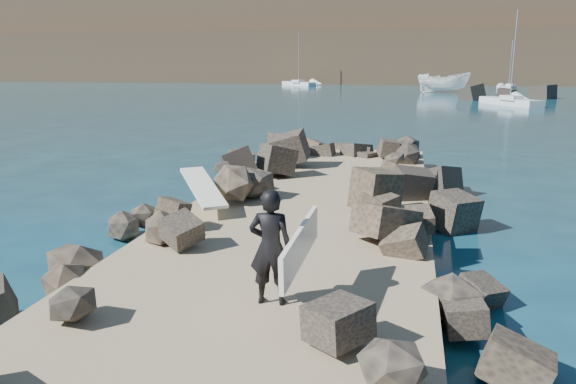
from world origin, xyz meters
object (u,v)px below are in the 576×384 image
(surfer_with_board, at_px, (275,247))
(boat_imported, at_px, (443,83))
(surfboard_resting, at_px, (203,192))
(sailboat_e, at_px, (299,83))

(surfer_with_board, bearing_deg, boat_imported, 85.19)
(surfboard_resting, relative_size, surfer_with_board, 1.09)
(surfboard_resting, relative_size, boat_imported, 0.35)
(surfboard_resting, height_order, sailboat_e, sailboat_e)
(surfboard_resting, xyz_separation_m, boat_imported, (9.07, 66.64, 0.30))
(surfboard_resting, height_order, surfer_with_board, surfer_with_board)
(boat_imported, bearing_deg, surfer_with_board, -173.84)
(boat_imported, xyz_separation_m, surfer_with_board, (-6.03, -71.67, 0.15))
(boat_imported, distance_m, surfer_with_board, 71.93)
(boat_imported, relative_size, surfer_with_board, 3.15)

